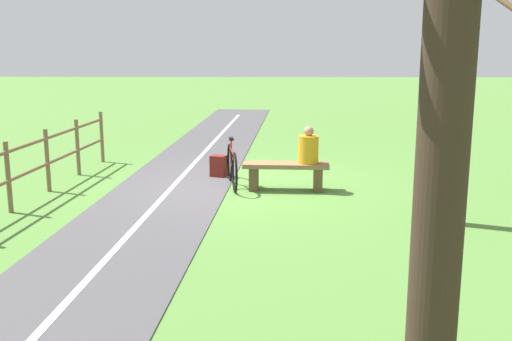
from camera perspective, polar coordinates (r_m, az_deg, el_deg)
The scene contains 9 objects.
ground_plane at distance 11.63m, azimuth -1.56°, elevation -1.55°, with size 80.00×80.00×0.00m, color #548438.
paved_path at distance 8.04m, azimuth -13.83°, elevation -8.01°, with size 2.17×36.00×0.02m, color #4C494C.
path_centre_line at distance 8.04m, azimuth -13.83°, elevation -7.94°, with size 0.10×32.00×0.00m, color silver.
bench at distance 11.31m, azimuth 2.84°, elevation -0.12°, with size 1.63×0.53×0.52m.
person_seated at distance 11.22m, azimuth 4.99°, elevation 2.13°, with size 0.39×0.39×0.69m.
bicycle at distance 11.59m, azimuth -2.28°, elevation 0.41°, with size 0.31×1.73×0.93m.
backpack at distance 12.46m, azimuth -3.53°, elevation 0.40°, with size 0.38×0.36×0.45m.
tree_far_left at distance 9.36m, azimuth 17.37°, elevation 10.45°, with size 1.55×1.29×5.36m.
tree_mid_field at distance 3.75m, azimuth 17.27°, elevation -1.05°, with size 1.32×1.31×4.22m.
Camera 1 is at (-0.57, 11.29, 2.69)m, focal length 42.20 mm.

